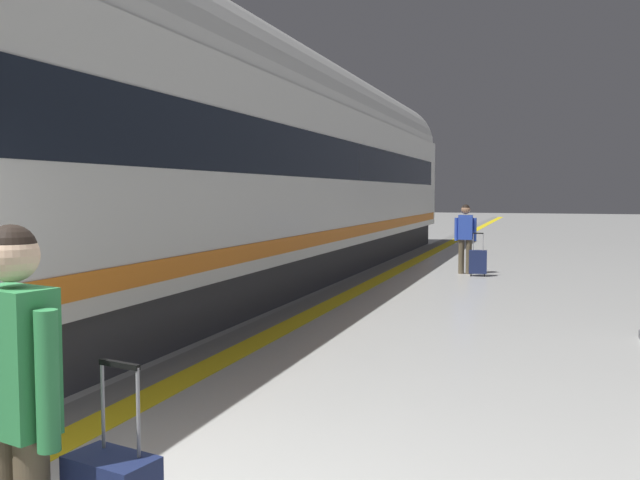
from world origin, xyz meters
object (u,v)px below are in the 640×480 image
object	(u,v)px
traveller_foreground	(13,398)
suitcase_near	(478,262)
high_speed_train	(180,149)
passenger_near	(465,234)

from	to	relation	value
traveller_foreground	suitcase_near	xyz separation A→B (m)	(0.64, 12.97, -0.67)
high_speed_train	suitcase_near	world-z (taller)	high_speed_train
traveller_foreground	suitcase_near	size ratio (longest dim) A/B	1.78
high_speed_train	traveller_foreground	world-z (taller)	high_speed_train
high_speed_train	traveller_foreground	xyz separation A→B (m)	(3.33, -7.10, -1.51)
high_speed_train	traveller_foreground	size ratio (longest dim) A/B	19.17
suitcase_near	high_speed_train	bearing A→B (deg)	-124.03
traveller_foreground	passenger_near	distance (m)	13.31
traveller_foreground	suitcase_near	world-z (taller)	traveller_foreground
passenger_near	high_speed_train	bearing A→B (deg)	-120.41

